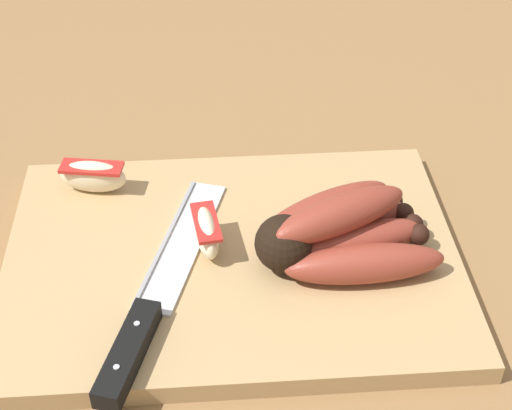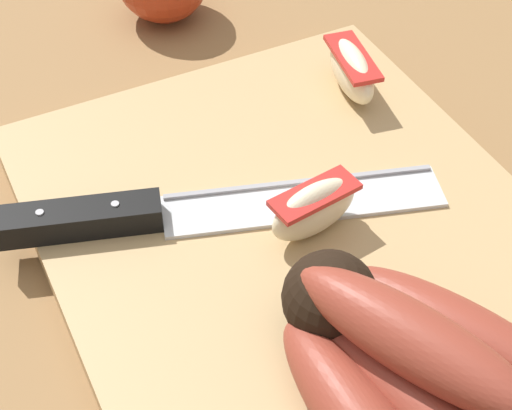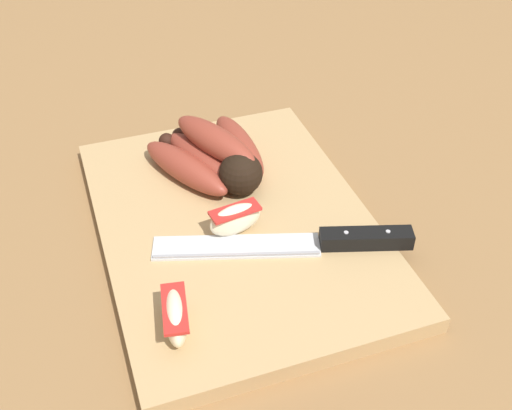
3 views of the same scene
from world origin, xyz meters
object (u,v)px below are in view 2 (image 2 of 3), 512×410
chefs_knife (159,212)px  apple_wedge_middle (314,208)px  banana_bunch (408,365)px  apple_wedge_near (352,70)px

chefs_knife → apple_wedge_middle: (0.05, 0.08, 0.01)m
banana_bunch → apple_wedge_middle: 0.12m
chefs_knife → apple_wedge_middle: bearing=57.7°
banana_bunch → chefs_knife: banana_bunch is taller
banana_bunch → apple_wedge_near: banana_bunch is taller
banana_bunch → chefs_knife: 0.18m
apple_wedge_near → apple_wedge_middle: size_ratio=1.11×
chefs_knife → apple_wedge_near: 0.19m
chefs_knife → apple_wedge_near: apple_wedge_near is taller
banana_bunch → chefs_knife: size_ratio=0.61×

